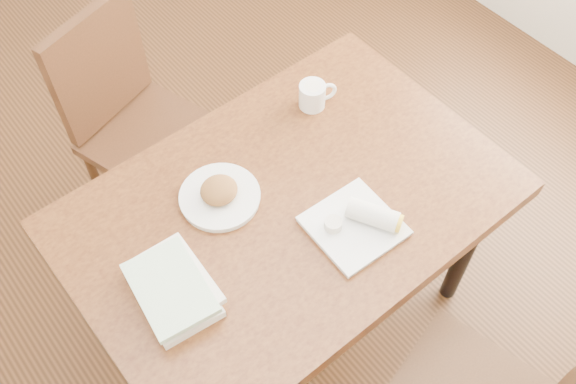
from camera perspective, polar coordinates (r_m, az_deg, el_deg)
ground at (r=2.54m, az=0.00°, el=-10.52°), size 4.00×5.00×0.01m
table at (r=1.95m, az=0.00°, el=-2.18°), size 1.29×0.87×0.75m
chair_far at (r=2.43m, az=-13.68°, el=6.66°), size 0.53×0.53×0.95m
plate_scone at (r=1.88m, az=-6.10°, el=-0.23°), size 0.24×0.24×0.08m
coffee_mug at (r=2.09m, az=2.28°, el=8.63°), size 0.13×0.09×0.09m
plate_burrito at (r=1.83m, az=6.41°, el=-2.72°), size 0.25×0.25×0.08m
book_stack at (r=1.73m, az=-10.20°, el=-8.43°), size 0.21×0.28×0.07m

